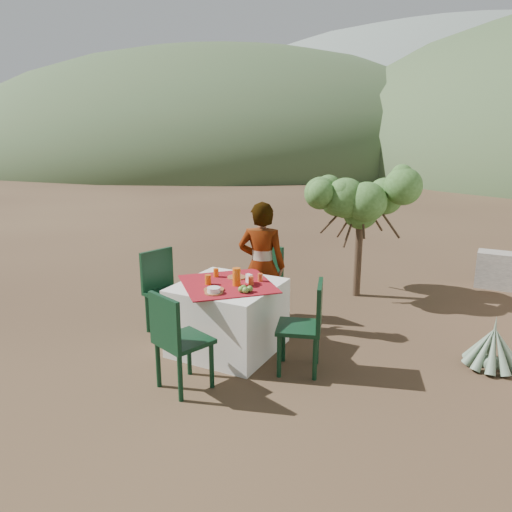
{
  "coord_description": "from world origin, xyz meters",
  "views": [
    {
      "loc": [
        2.7,
        -4.74,
        2.4
      ],
      "look_at": [
        0.21,
        0.03,
        0.99
      ],
      "focal_mm": 35.0,
      "sensor_mm": 36.0,
      "label": 1
    }
  ],
  "objects_px": {
    "person": "(262,266)",
    "agave": "(493,348)",
    "juice_pitcher": "(237,277)",
    "table": "(228,317)",
    "chair_far": "(263,279)",
    "chair_near": "(176,338)",
    "shrub_tree": "(365,206)",
    "chair_left": "(164,287)",
    "chair_right": "(307,323)"
  },
  "relations": [
    {
      "from": "person",
      "to": "agave",
      "type": "distance_m",
      "value": 2.63
    },
    {
      "from": "juice_pitcher",
      "to": "table",
      "type": "bearing_deg",
      "value": 172.07
    },
    {
      "from": "chair_far",
      "to": "chair_near",
      "type": "relative_size",
      "value": 1.0
    },
    {
      "from": "chair_near",
      "to": "juice_pitcher",
      "type": "bearing_deg",
      "value": -76.11
    },
    {
      "from": "shrub_tree",
      "to": "chair_far",
      "type": "bearing_deg",
      "value": -119.71
    },
    {
      "from": "chair_left",
      "to": "chair_right",
      "type": "bearing_deg",
      "value": -80.42
    },
    {
      "from": "chair_near",
      "to": "person",
      "type": "xyz_separation_m",
      "value": [
        0.01,
        1.71,
        0.25
      ]
    },
    {
      "from": "chair_right",
      "to": "chair_left",
      "type": "bearing_deg",
      "value": -113.54
    },
    {
      "from": "juice_pitcher",
      "to": "chair_right",
      "type": "bearing_deg",
      "value": -3.92
    },
    {
      "from": "chair_left",
      "to": "chair_right",
      "type": "height_order",
      "value": "chair_left"
    },
    {
      "from": "person",
      "to": "juice_pitcher",
      "type": "distance_m",
      "value": 0.75
    },
    {
      "from": "chair_near",
      "to": "shrub_tree",
      "type": "distance_m",
      "value": 3.62
    },
    {
      "from": "chair_right",
      "to": "person",
      "type": "bearing_deg",
      "value": -149.2
    },
    {
      "from": "chair_left",
      "to": "shrub_tree",
      "type": "distance_m",
      "value": 3.02
    },
    {
      "from": "table",
      "to": "chair_right",
      "type": "bearing_deg",
      "value": -4.44
    },
    {
      "from": "shrub_tree",
      "to": "chair_right",
      "type": "bearing_deg",
      "value": -86.17
    },
    {
      "from": "chair_near",
      "to": "chair_right",
      "type": "distance_m",
      "value": 1.29
    },
    {
      "from": "chair_near",
      "to": "juice_pitcher",
      "type": "xyz_separation_m",
      "value": [
        0.09,
        0.96,
        0.33
      ]
    },
    {
      "from": "chair_far",
      "to": "person",
      "type": "distance_m",
      "value": 0.37
    },
    {
      "from": "table",
      "to": "shrub_tree",
      "type": "height_order",
      "value": "shrub_tree"
    },
    {
      "from": "chair_far",
      "to": "person",
      "type": "xyz_separation_m",
      "value": [
        0.11,
        -0.26,
        0.25
      ]
    },
    {
      "from": "shrub_tree",
      "to": "juice_pitcher",
      "type": "xyz_separation_m",
      "value": [
        -0.66,
        -2.49,
        -0.45
      ]
    },
    {
      "from": "chair_far",
      "to": "table",
      "type": "bearing_deg",
      "value": -66.74
    },
    {
      "from": "table",
      "to": "juice_pitcher",
      "type": "relative_size",
      "value": 6.82
    },
    {
      "from": "chair_near",
      "to": "person",
      "type": "height_order",
      "value": "person"
    },
    {
      "from": "chair_right",
      "to": "person",
      "type": "xyz_separation_m",
      "value": [
        -0.91,
        0.8,
        0.26
      ]
    },
    {
      "from": "agave",
      "to": "juice_pitcher",
      "type": "distance_m",
      "value": 2.72
    },
    {
      "from": "chair_far",
      "to": "juice_pitcher",
      "type": "relative_size",
      "value": 5.02
    },
    {
      "from": "chair_right",
      "to": "agave",
      "type": "relative_size",
      "value": 1.51
    },
    {
      "from": "chair_right",
      "to": "shrub_tree",
      "type": "height_order",
      "value": "shrub_tree"
    },
    {
      "from": "chair_near",
      "to": "agave",
      "type": "distance_m",
      "value": 3.19
    },
    {
      "from": "chair_far",
      "to": "chair_near",
      "type": "bearing_deg",
      "value": -67.54
    },
    {
      "from": "table",
      "to": "chair_right",
      "type": "distance_m",
      "value": 0.97
    },
    {
      "from": "chair_far",
      "to": "chair_near",
      "type": "height_order",
      "value": "chair_far"
    },
    {
      "from": "shrub_tree",
      "to": "juice_pitcher",
      "type": "bearing_deg",
      "value": -104.84
    },
    {
      "from": "table",
      "to": "shrub_tree",
      "type": "xyz_separation_m",
      "value": [
        0.78,
        2.47,
        0.93
      ]
    },
    {
      "from": "chair_left",
      "to": "person",
      "type": "relative_size",
      "value": 0.63
    },
    {
      "from": "person",
      "to": "juice_pitcher",
      "type": "bearing_deg",
      "value": 79.76
    },
    {
      "from": "chair_right",
      "to": "agave",
      "type": "distance_m",
      "value": 1.93
    },
    {
      "from": "chair_right",
      "to": "person",
      "type": "distance_m",
      "value": 1.24
    },
    {
      "from": "table",
      "to": "chair_near",
      "type": "height_order",
      "value": "chair_near"
    },
    {
      "from": "table",
      "to": "chair_near",
      "type": "xyz_separation_m",
      "value": [
        0.04,
        -0.98,
        0.15
      ]
    },
    {
      "from": "person",
      "to": "agave",
      "type": "xyz_separation_m",
      "value": [
        2.56,
        0.15,
        -0.57
      ]
    },
    {
      "from": "chair_far",
      "to": "person",
      "type": "relative_size",
      "value": 0.62
    },
    {
      "from": "chair_right",
      "to": "chair_near",
      "type": "bearing_deg",
      "value": -63.21
    },
    {
      "from": "agave",
      "to": "chair_right",
      "type": "bearing_deg",
      "value": -149.97
    },
    {
      "from": "shrub_tree",
      "to": "agave",
      "type": "height_order",
      "value": "shrub_tree"
    },
    {
      "from": "chair_right",
      "to": "shrub_tree",
      "type": "distance_m",
      "value": 2.67
    },
    {
      "from": "person",
      "to": "agave",
      "type": "relative_size",
      "value": 2.52
    },
    {
      "from": "table",
      "to": "agave",
      "type": "bearing_deg",
      "value": 18.66
    }
  ]
}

